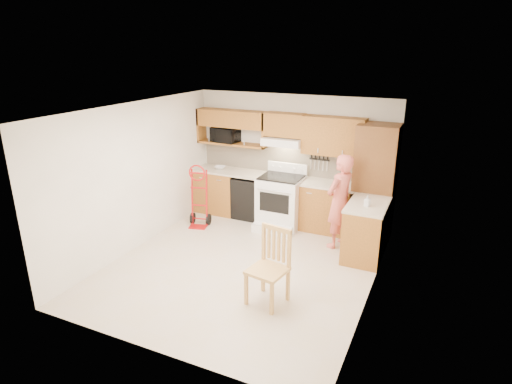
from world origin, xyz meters
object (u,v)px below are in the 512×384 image
Objects in this scene: dining_chair at (267,268)px; hand_truck at (198,199)px; range at (280,198)px; person at (340,202)px; microwave at (225,135)px.

hand_truck is at bearing 150.34° from dining_chair.
hand_truck is (-1.44, -0.63, -0.04)m from range.
person is at bearing -8.03° from hand_truck.
person is 1.49× the size of hand_truck.
hand_truck is at bearing -88.37° from microwave.
person is at bearing -9.59° from microwave.
dining_chair is at bearing -53.32° from hand_truck.
microwave reaches higher than hand_truck.
hand_truck is (-2.68, -0.26, -0.27)m from person.
dining_chair is (2.26, -1.87, -0.03)m from hand_truck.
range is (1.37, -0.37, -1.04)m from microwave.
microwave is 1.76m from range.
range is at bearing 9.82° from hand_truck.
microwave is 3.77m from dining_chair.
range is 0.72× the size of person.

